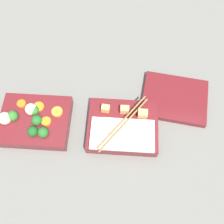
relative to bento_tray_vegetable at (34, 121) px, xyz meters
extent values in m
plane|color=slate|center=(0.12, -0.01, -0.02)|extent=(3.00, 3.00, 0.00)
cube|color=maroon|center=(0.00, 0.00, 0.00)|extent=(0.19, 0.15, 0.04)
sphere|color=#2D7028|center=(0.00, 0.02, 0.02)|extent=(0.03, 0.03, 0.03)
sphere|color=#19511E|center=(0.01, -0.04, 0.02)|extent=(0.03, 0.03, 0.03)
sphere|color=#236023|center=(0.04, -0.04, 0.02)|extent=(0.03, 0.03, 0.03)
sphere|color=#236023|center=(0.01, -0.01, 0.02)|extent=(0.03, 0.03, 0.03)
sphere|color=#2D7028|center=(-0.05, 0.00, 0.02)|extent=(0.03, 0.03, 0.03)
cylinder|color=orange|center=(0.06, 0.02, 0.02)|extent=(0.04, 0.04, 0.01)
cylinder|color=orange|center=(-0.04, 0.04, 0.02)|extent=(0.03, 0.03, 0.01)
cylinder|color=orange|center=(0.01, 0.04, 0.02)|extent=(0.03, 0.03, 0.01)
cylinder|color=orange|center=(0.04, 0.00, 0.02)|extent=(0.03, 0.03, 0.01)
sphere|color=beige|center=(-0.07, -0.01, 0.02)|extent=(0.03, 0.03, 0.03)
sphere|color=beige|center=(-0.01, 0.02, 0.02)|extent=(0.03, 0.03, 0.03)
cube|color=maroon|center=(0.25, 0.00, 0.00)|extent=(0.19, 0.15, 0.04)
cube|color=white|center=(0.25, -0.03, 0.02)|extent=(0.17, 0.09, 0.01)
cube|color=#EAB266|center=(0.20, 0.04, 0.02)|extent=(0.02, 0.02, 0.02)
cube|color=#EAB266|center=(0.25, 0.04, 0.03)|extent=(0.02, 0.02, 0.02)
cube|color=#EAB266|center=(0.30, 0.03, 0.03)|extent=(0.03, 0.02, 0.03)
sphere|color=#4C1E4C|center=(0.30, 0.03, 0.02)|extent=(0.01, 0.01, 0.01)
cylinder|color=olive|center=(0.25, 0.00, 0.03)|extent=(0.12, 0.16, 0.01)
cylinder|color=olive|center=(0.24, 0.00, 0.03)|extent=(0.12, 0.16, 0.01)
cube|color=maroon|center=(0.39, 0.10, -0.01)|extent=(0.20, 0.17, 0.02)
camera|label=1|loc=(0.23, -0.28, 0.66)|focal=42.00mm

